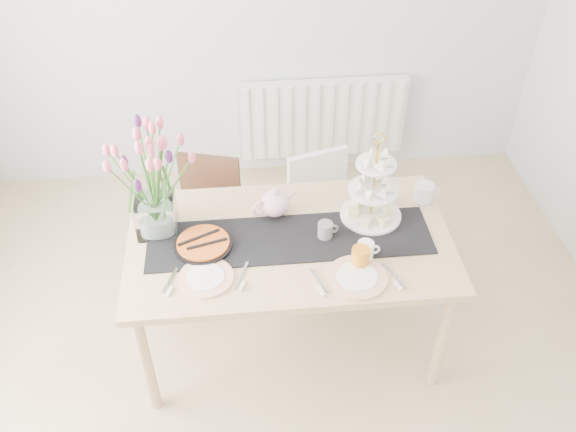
{
  "coord_description": "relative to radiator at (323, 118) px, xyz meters",
  "views": [
    {
      "loc": [
        -0.12,
        -1.59,
        2.8
      ],
      "look_at": [
        0.08,
        0.55,
        0.94
      ],
      "focal_mm": 38.0,
      "sensor_mm": 36.0,
      "label": 1
    }
  ],
  "objects": [
    {
      "name": "room_shell",
      "position": [
        -0.5,
        -2.19,
        0.85
      ],
      "size": [
        4.5,
        4.5,
        4.5
      ],
      "color": "tan",
      "rests_on": "ground"
    },
    {
      "name": "radiator",
      "position": [
        0.0,
        0.0,
        0.0
      ],
      "size": [
        1.2,
        0.08,
        0.6
      ],
      "primitive_type": "cube",
      "color": "white",
      "rests_on": "room_shell"
    },
    {
      "name": "dining_table",
      "position": [
        -0.4,
        -1.59,
        0.22
      ],
      "size": [
        1.6,
        0.9,
        0.75
      ],
      "color": "tan",
      "rests_on": "ground"
    },
    {
      "name": "chair_brown",
      "position": [
        -0.83,
        -0.93,
        -0.02
      ],
      "size": [
        0.48,
        0.48,
        0.75
      ],
      "rotation": [
        0.0,
        0.0,
        -0.26
      ],
      "color": "#372014",
      "rests_on": "ground"
    },
    {
      "name": "chair_white",
      "position": [
        -0.14,
        -0.97,
        -0.01
      ],
      "size": [
        0.48,
        0.48,
        0.76
      ],
      "rotation": [
        0.0,
        0.0,
        0.28
      ],
      "color": "white",
      "rests_on": "ground"
    },
    {
      "name": "table_runner",
      "position": [
        -0.4,
        -1.59,
        0.3
      ],
      "size": [
        1.4,
        0.35,
        0.01
      ],
      "primitive_type": "cube",
      "color": "black",
      "rests_on": "dining_table"
    },
    {
      "name": "tulip_vase",
      "position": [
        -1.05,
        -1.45,
        0.68
      ],
      "size": [
        0.69,
        0.69,
        0.6
      ],
      "rotation": [
        0.0,
        0.0,
        -0.02
      ],
      "color": "silver",
      "rests_on": "dining_table"
    },
    {
      "name": "cake_stand",
      "position": [
        0.03,
        -1.46,
        0.43
      ],
      "size": [
        0.31,
        0.31,
        0.46
      ],
      "rotation": [
        0.0,
        0.0,
        -0.26
      ],
      "color": "gold",
      "rests_on": "dining_table"
    },
    {
      "name": "teapot",
      "position": [
        -0.46,
        -1.39,
        0.38
      ],
      "size": [
        0.3,
        0.28,
        0.16
      ],
      "primitive_type": null,
      "rotation": [
        0.0,
        0.0,
        0.41
      ],
      "color": "white",
      "rests_on": "dining_table"
    },
    {
      "name": "cream_jug",
      "position": [
        0.33,
        -1.35,
        0.35
      ],
      "size": [
        0.11,
        0.11,
        0.1
      ],
      "primitive_type": "cylinder",
      "rotation": [
        0.0,
        0.0,
        -0.15
      ],
      "color": "silver",
      "rests_on": "dining_table"
    },
    {
      "name": "tart_tin",
      "position": [
        -0.83,
        -1.6,
        0.32
      ],
      "size": [
        0.29,
        0.29,
        0.03
      ],
      "rotation": [
        0.0,
        0.0,
        0.01
      ],
      "color": "black",
      "rests_on": "dining_table"
    },
    {
      "name": "mug_grey",
      "position": [
        -0.23,
        -1.59,
        0.34
      ],
      "size": [
        0.09,
        0.09,
        0.09
      ],
      "primitive_type": "cylinder",
      "rotation": [
        0.0,
        0.0,
        0.15
      ],
      "color": "slate",
      "rests_on": "dining_table"
    },
    {
      "name": "mug_white",
      "position": [
        -0.06,
        -1.75,
        0.35
      ],
      "size": [
        0.08,
        0.08,
        0.1
      ],
      "primitive_type": "cylinder",
      "rotation": [
        0.0,
        0.0,
        0.05
      ],
      "color": "white",
      "rests_on": "dining_table"
    },
    {
      "name": "mug_orange",
      "position": [
        -0.09,
        -1.8,
        0.35
      ],
      "size": [
        0.11,
        0.11,
        0.1
      ],
      "primitive_type": "cylinder",
      "rotation": [
        0.0,
        0.0,
        1.17
      ],
      "color": "orange",
      "rests_on": "dining_table"
    },
    {
      "name": "plate_left",
      "position": [
        -0.81,
        -1.82,
        0.31
      ],
      "size": [
        0.33,
        0.33,
        0.01
      ],
      "primitive_type": "cylinder",
      "rotation": [
        0.0,
        0.0,
        -0.37
      ],
      "color": "white",
      "rests_on": "dining_table"
    },
    {
      "name": "plate_right",
      "position": [
        -0.12,
        -1.88,
        0.31
      ],
      "size": [
        0.36,
        0.36,
        0.01
      ],
      "primitive_type": "cylinder",
      "rotation": [
        0.0,
        0.0,
        0.37
      ],
      "color": "silver",
      "rests_on": "dining_table"
    }
  ]
}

